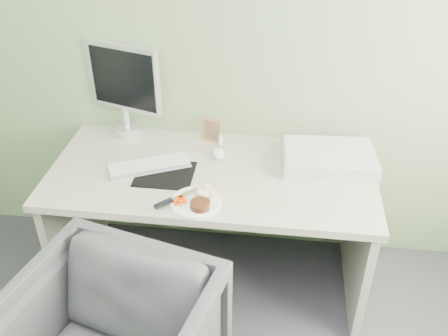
# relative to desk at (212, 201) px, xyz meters

# --- Properties ---
(wall_back) EXTENTS (3.50, 0.00, 3.50)m
(wall_back) POSITION_rel_desk_xyz_m (0.00, 0.38, 0.80)
(wall_back) COLOR #6C885F
(wall_back) RESTS_ON floor
(desk) EXTENTS (1.60, 0.75, 0.73)m
(desk) POSITION_rel_desk_xyz_m (0.00, 0.00, 0.00)
(desk) COLOR #B4AB97
(desk) RESTS_ON floor
(plate) EXTENTS (0.23, 0.23, 0.01)m
(plate) POSITION_rel_desk_xyz_m (-0.03, -0.26, 0.19)
(plate) COLOR white
(plate) RESTS_ON desk
(steak) EXTENTS (0.12, 0.12, 0.03)m
(steak) POSITION_rel_desk_xyz_m (-0.01, -0.30, 0.21)
(steak) COLOR black
(steak) RESTS_ON plate
(potato_pile) EXTENTS (0.11, 0.09, 0.05)m
(potato_pile) POSITION_rel_desk_xyz_m (-0.01, -0.22, 0.22)
(potato_pile) COLOR tan
(potato_pile) RESTS_ON plate
(carrot_heap) EXTENTS (0.07, 0.06, 0.04)m
(carrot_heap) POSITION_rel_desk_xyz_m (-0.10, -0.28, 0.21)
(carrot_heap) COLOR #FF5305
(carrot_heap) RESTS_ON plate
(steak_knife) EXTENTS (0.18, 0.18, 0.02)m
(steak_knife) POSITION_rel_desk_xyz_m (-0.14, -0.28, 0.21)
(steak_knife) COLOR silver
(steak_knife) RESTS_ON plate
(mousepad) EXTENTS (0.28, 0.25, 0.00)m
(mousepad) POSITION_rel_desk_xyz_m (-0.22, -0.05, 0.19)
(mousepad) COLOR black
(mousepad) RESTS_ON desk
(keyboard) EXTENTS (0.41, 0.27, 0.02)m
(keyboard) POSITION_rel_desk_xyz_m (-0.31, -0.01, 0.20)
(keyboard) COLOR white
(keyboard) RESTS_ON desk
(computer_mouse) EXTENTS (0.07, 0.11, 0.04)m
(computer_mouse) POSITION_rel_desk_xyz_m (0.01, 0.14, 0.20)
(computer_mouse) COLOR white
(computer_mouse) RESTS_ON desk
(photo_frame) EXTENTS (0.12, 0.04, 0.14)m
(photo_frame) POSITION_rel_desk_xyz_m (-0.04, 0.29, 0.25)
(photo_frame) COLOR #A9714E
(photo_frame) RESTS_ON desk
(eyedrop_bottle) EXTENTS (0.02, 0.02, 0.07)m
(eyedrop_bottle) POSITION_rel_desk_xyz_m (0.01, 0.26, 0.21)
(eyedrop_bottle) COLOR white
(eyedrop_bottle) RESTS_ON desk
(scanner) EXTENTS (0.48, 0.33, 0.07)m
(scanner) POSITION_rel_desk_xyz_m (0.57, 0.14, 0.22)
(scanner) COLOR #ABADB2
(scanner) RESTS_ON desk
(monitor) EXTENTS (0.42, 0.17, 0.51)m
(monitor) POSITION_rel_desk_xyz_m (-0.51, 0.31, 0.47)
(monitor) COLOR silver
(monitor) RESTS_ON desk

